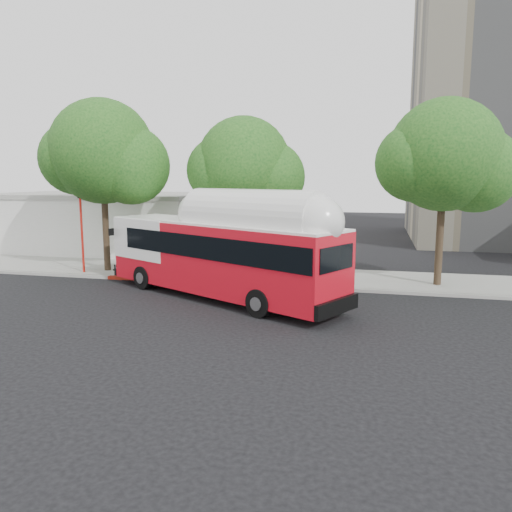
% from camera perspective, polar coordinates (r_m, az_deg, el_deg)
% --- Properties ---
extents(ground, '(120.00, 120.00, 0.00)m').
position_cam_1_polar(ground, '(21.49, -2.92, -5.64)').
color(ground, black).
rests_on(ground, ground).
extents(sidewalk, '(60.00, 5.00, 0.15)m').
position_cam_1_polar(sidewalk, '(27.61, 0.91, -2.19)').
color(sidewalk, gray).
rests_on(sidewalk, ground).
extents(curb_strip, '(60.00, 0.30, 0.15)m').
position_cam_1_polar(curb_strip, '(25.13, -0.40, -3.30)').
color(curb_strip, gray).
rests_on(curb_strip, ground).
extents(red_curb_segment, '(10.00, 0.32, 0.16)m').
position_cam_1_polar(red_curb_segment, '(26.00, -6.83, -2.94)').
color(red_curb_segment, maroon).
rests_on(red_curb_segment, ground).
extents(street_tree_left, '(6.67, 5.80, 9.74)m').
position_cam_1_polar(street_tree_left, '(29.33, -16.28, 10.94)').
color(street_tree_left, '#2D2116').
rests_on(street_tree_left, ground).
extents(street_tree_mid, '(5.75, 5.00, 8.62)m').
position_cam_1_polar(street_tree_mid, '(26.80, -0.53, 10.01)').
color(street_tree_mid, '#2D2116').
rests_on(street_tree_mid, ground).
extents(street_tree_right, '(6.21, 5.40, 9.18)m').
position_cam_1_polar(street_tree_right, '(26.04, 21.67, 10.19)').
color(street_tree_right, '#2D2116').
rests_on(street_tree_right, ground).
extents(low_commercial_bldg, '(16.20, 10.20, 4.25)m').
position_cam_1_polar(low_commercial_bldg, '(39.49, -16.83, 3.84)').
color(low_commercial_bldg, silver).
rests_on(low_commercial_bldg, ground).
extents(transit_bus, '(12.91, 8.34, 3.96)m').
position_cam_1_polar(transit_bus, '(22.45, -4.13, -0.19)').
color(transit_bus, red).
rests_on(transit_bus, ground).
extents(signal_pole, '(0.13, 0.43, 4.55)m').
position_cam_1_polar(signal_pole, '(29.40, -19.27, 2.45)').
color(signal_pole, red).
rests_on(signal_pole, ground).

